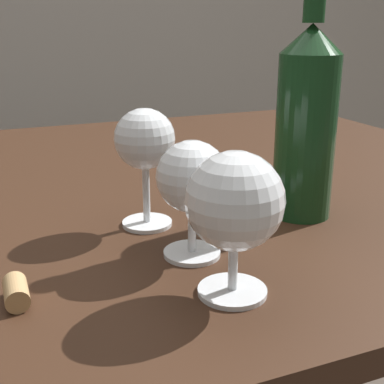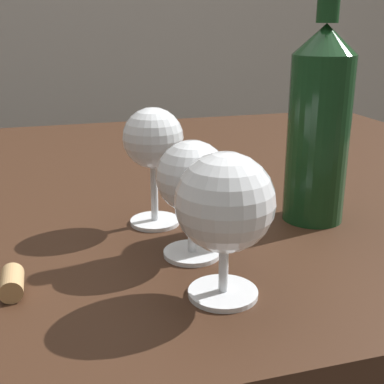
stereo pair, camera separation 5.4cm
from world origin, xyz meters
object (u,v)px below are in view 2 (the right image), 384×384
(wine_glass_merlot, at_px, (192,179))
(wine_bottle, at_px, (319,121))
(wine_glass_chardonnay, at_px, (153,141))
(wine_glass_white, at_px, (225,204))
(cork, at_px, (12,283))

(wine_glass_merlot, relative_size, wine_bottle, 0.40)
(wine_glass_chardonnay, bearing_deg, wine_glass_white, -83.28)
(wine_glass_white, height_order, cork, wine_glass_white)
(wine_glass_white, xyz_separation_m, wine_bottle, (0.18, 0.15, 0.04))
(wine_glass_white, bearing_deg, cork, 162.72)
(wine_glass_white, relative_size, wine_glass_merlot, 1.07)
(wine_bottle, distance_m, cork, 0.39)
(wine_glass_merlot, distance_m, wine_glass_chardonnay, 0.11)
(wine_bottle, xyz_separation_m, cork, (-0.37, -0.09, -0.12))
(cork, bearing_deg, wine_glass_merlot, 9.90)
(wine_glass_white, height_order, wine_glass_merlot, wine_glass_white)
(wine_glass_merlot, bearing_deg, cork, -170.10)
(wine_glass_chardonnay, relative_size, wine_bottle, 0.46)
(wine_glass_white, distance_m, wine_glass_merlot, 0.09)
(wine_glass_white, xyz_separation_m, cork, (-0.19, 0.06, -0.08))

